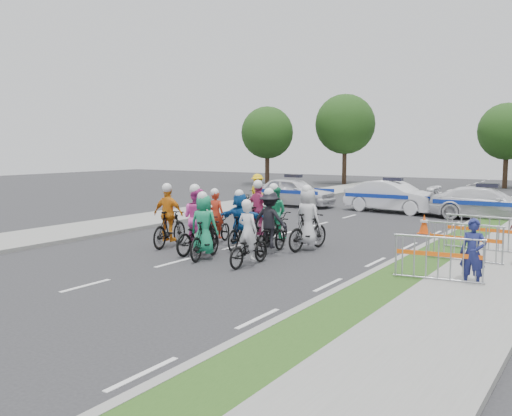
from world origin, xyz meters
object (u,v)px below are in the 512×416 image
Objects in this scene: tree_0 at (267,133)px; police_car_2 at (487,203)px; rider_3 at (169,223)px; barrier_0 at (438,261)px; rider_4 at (270,228)px; barrier_1 at (464,244)px; rider_5 at (241,224)px; rider_6 at (216,225)px; parked_bike at (251,199)px; police_car_1 at (393,197)px; cone_0 at (424,224)px; tree_3 at (345,124)px; tree_4 at (507,132)px; rider_0 at (248,244)px; rider_7 at (308,225)px; spectator_0 at (473,254)px; rider_8 at (275,222)px; rider_9 at (259,218)px; rider_1 at (205,233)px; marshal_hiviz at (258,191)px; barrier_2 at (479,235)px; police_car_0 at (293,192)px; rider_2 at (197,228)px.

police_car_2 is at bearing -35.41° from tree_0.
barrier_0 is (8.41, -0.53, -0.21)m from rider_3.
barrier_1 is (5.17, 1.35, -0.19)m from rider_4.
barrier_0 is (6.28, -1.35, -0.22)m from rider_5.
rider_6 is 0.97× the size of parked_bike.
police_car_1 is 6.50× the size of cone_0.
tree_4 is (12.00, 2.00, -0.70)m from tree_3.
rider_0 is at bearing 96.93° from rider_4.
rider_7 is 4.52m from barrier_1.
spectator_0 is (5.88, -1.09, 0.03)m from rider_4.
barrier_1 is 2.86× the size of cone_0.
tree_4 is (2.16, 30.01, 3.46)m from rider_8.
tree_3 is at bearing 38.66° from tree_0.
rider_9 is at bearing 147.66° from police_car_2.
rider_3 is 1.57m from rider_6.
rider_9 reaches higher than rider_6.
spectator_0 is 0.78× the size of barrier_1.
rider_7 is (0.66, 1.11, 0.02)m from rider_4.
rider_1 reaches higher than rider_0.
marshal_hiviz is 10.06m from cone_0.
rider_7 is at bearing 159.69° from marshal_hiviz.
tree_0 is at bearing -71.59° from rider_6.
barrier_2 is 30.54m from tree_0.
spectator_0 is 0.21× the size of tree_3.
barrier_0 is (11.84, -11.15, -0.32)m from marshal_hiviz.
police_car_0 is at bearing -58.90° from rider_9.
tree_4 is at bearing 97.01° from barrier_1.
rider_3 is 32.69m from tree_4.
marshal_hiviz is at bearing -76.14° from rider_1.
police_car_0 is 2.63m from parked_bike.
rider_3 is 3.32m from rider_4.
rider_6 is at bearing -72.86° from rider_1.
police_car_0 is 6.35× the size of cone_0.
rider_9 is (1.75, 2.49, 0.01)m from rider_3.
police_car_2 is at bearing -121.55° from rider_8.
rider_3 is at bearing -76.41° from tree_3.
police_car_1 is (-0.85, 13.84, 0.16)m from rider_0.
rider_4 is 0.98× the size of rider_7.
police_car_0 is 5.27m from police_car_1.
barrier_1 is (6.28, 1.24, -0.22)m from rider_5.
cone_0 is at bearing -127.53° from rider_1.
rider_8 is at bearing -162.39° from rider_6.
barrier_1 is at bearing -162.92° from rider_2.
rider_9 reaches higher than marshal_hiviz.
rider_3 reaches higher than rider_6.
police_car_2 is at bearing -116.09° from rider_2.
police_car_1 reaches higher than barrier_1.
rider_6 is at bearing -163.45° from police_car_0.
rider_9 is 30.01m from tree_4.
rider_8 is (0.44, 3.10, -0.01)m from rider_1.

